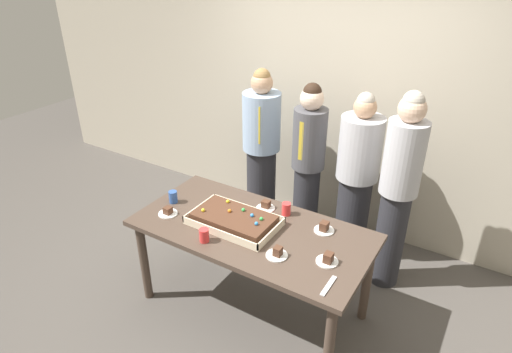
{
  "coord_description": "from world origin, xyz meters",
  "views": [
    {
      "loc": [
        1.44,
        -2.28,
        2.64
      ],
      "look_at": [
        -0.06,
        0.15,
        1.13
      ],
      "focal_mm": 30.58,
      "sensor_mm": 36.0,
      "label": 1
    }
  ],
  "objects_px": {
    "sheet_cake": "(234,219)",
    "person_striped_tie_right": "(398,190)",
    "plated_slice_far_left": "(168,212)",
    "plated_slice_center_front": "(328,259)",
    "plated_slice_near_right": "(277,254)",
    "person_far_right_suit": "(357,178)",
    "drink_cup_nearest": "(204,235)",
    "person_green_shirt_behind": "(261,150)",
    "drink_cup_middle": "(173,197)",
    "cake_server_utensil": "(329,286)",
    "plated_slice_far_right": "(324,228)",
    "party_table": "(252,238)",
    "person_serving_front": "(308,164)",
    "drink_cup_far_end": "(286,209)",
    "plated_slice_near_left": "(266,206)"
  },
  "relations": [
    {
      "from": "sheet_cake",
      "to": "person_striped_tie_right",
      "type": "xyz_separation_m",
      "value": [
        0.96,
        0.92,
        0.1
      ]
    },
    {
      "from": "plated_slice_far_left",
      "to": "plated_slice_center_front",
      "type": "height_order",
      "value": "plated_slice_center_front"
    },
    {
      "from": "plated_slice_near_right",
      "to": "person_far_right_suit",
      "type": "relative_size",
      "value": 0.09
    },
    {
      "from": "drink_cup_nearest",
      "to": "person_green_shirt_behind",
      "type": "bearing_deg",
      "value": 105.1
    },
    {
      "from": "drink_cup_nearest",
      "to": "person_striped_tie_right",
      "type": "height_order",
      "value": "person_striped_tie_right"
    },
    {
      "from": "drink_cup_middle",
      "to": "cake_server_utensil",
      "type": "height_order",
      "value": "drink_cup_middle"
    },
    {
      "from": "plated_slice_far_right",
      "to": "person_striped_tie_right",
      "type": "bearing_deg",
      "value": 62.04
    },
    {
      "from": "plated_slice_near_right",
      "to": "plated_slice_far_left",
      "type": "xyz_separation_m",
      "value": [
        -0.98,
        0.01,
        -0.0
      ]
    },
    {
      "from": "party_table",
      "to": "plated_slice_center_front",
      "type": "relative_size",
      "value": 11.88
    },
    {
      "from": "sheet_cake",
      "to": "drink_cup_middle",
      "type": "bearing_deg",
      "value": 179.87
    },
    {
      "from": "person_green_shirt_behind",
      "to": "cake_server_utensil",
      "type": "bearing_deg",
      "value": 22.26
    },
    {
      "from": "plated_slice_far_left",
      "to": "drink_cup_nearest",
      "type": "bearing_deg",
      "value": -15.82
    },
    {
      "from": "plated_slice_near_right",
      "to": "person_green_shirt_behind",
      "type": "distance_m",
      "value": 1.59
    },
    {
      "from": "drink_cup_nearest",
      "to": "cake_server_utensil",
      "type": "xyz_separation_m",
      "value": [
        0.94,
        0.03,
        -0.05
      ]
    },
    {
      "from": "plated_slice_center_front",
      "to": "person_serving_front",
      "type": "xyz_separation_m",
      "value": [
        -0.69,
        1.13,
        0.05
      ]
    },
    {
      "from": "sheet_cake",
      "to": "person_far_right_suit",
      "type": "bearing_deg",
      "value": 64.06
    },
    {
      "from": "drink_cup_middle",
      "to": "cake_server_utensil",
      "type": "distance_m",
      "value": 1.51
    },
    {
      "from": "person_serving_front",
      "to": "person_green_shirt_behind",
      "type": "xyz_separation_m",
      "value": [
        -0.53,
        0.05,
        -0.0
      ]
    },
    {
      "from": "person_striped_tie_right",
      "to": "person_far_right_suit",
      "type": "relative_size",
      "value": 1.08
    },
    {
      "from": "plated_slice_center_front",
      "to": "drink_cup_middle",
      "type": "relative_size",
      "value": 1.5
    },
    {
      "from": "sheet_cake",
      "to": "drink_cup_middle",
      "type": "height_order",
      "value": "sheet_cake"
    },
    {
      "from": "party_table",
      "to": "cake_server_utensil",
      "type": "relative_size",
      "value": 8.91
    },
    {
      "from": "person_serving_front",
      "to": "person_striped_tie_right",
      "type": "height_order",
      "value": "person_striped_tie_right"
    },
    {
      "from": "sheet_cake",
      "to": "drink_cup_far_end",
      "type": "relative_size",
      "value": 6.67
    },
    {
      "from": "person_green_shirt_behind",
      "to": "plated_slice_near_left",
      "type": "bearing_deg",
      "value": 11.84
    },
    {
      "from": "cake_server_utensil",
      "to": "person_far_right_suit",
      "type": "height_order",
      "value": "person_far_right_suit"
    },
    {
      "from": "person_far_right_suit",
      "to": "person_serving_front",
      "type": "bearing_deg",
      "value": -58.28
    },
    {
      "from": "plated_slice_far_right",
      "to": "person_striped_tie_right",
      "type": "relative_size",
      "value": 0.09
    },
    {
      "from": "drink_cup_nearest",
      "to": "cake_server_utensil",
      "type": "relative_size",
      "value": 0.5
    },
    {
      "from": "sheet_cake",
      "to": "plated_slice_near_left",
      "type": "relative_size",
      "value": 4.44
    },
    {
      "from": "sheet_cake",
      "to": "plated_slice_near_right",
      "type": "relative_size",
      "value": 4.44
    },
    {
      "from": "person_serving_front",
      "to": "person_far_right_suit",
      "type": "relative_size",
      "value": 1.01
    },
    {
      "from": "plated_slice_far_right",
      "to": "person_serving_front",
      "type": "distance_m",
      "value": 0.97
    },
    {
      "from": "person_serving_front",
      "to": "party_table",
      "type": "bearing_deg",
      "value": 7.59
    },
    {
      "from": "plated_slice_center_front",
      "to": "person_green_shirt_behind",
      "type": "distance_m",
      "value": 1.7
    },
    {
      "from": "sheet_cake",
      "to": "plated_slice_center_front",
      "type": "distance_m",
      "value": 0.79
    },
    {
      "from": "plated_slice_far_left",
      "to": "person_serving_front",
      "type": "height_order",
      "value": "person_serving_front"
    },
    {
      "from": "drink_cup_far_end",
      "to": "person_far_right_suit",
      "type": "xyz_separation_m",
      "value": [
        0.28,
        0.81,
        -0.01
      ]
    },
    {
      "from": "plated_slice_center_front",
      "to": "cake_server_utensil",
      "type": "bearing_deg",
      "value": -64.91
    },
    {
      "from": "person_serving_front",
      "to": "person_striped_tie_right",
      "type": "xyz_separation_m",
      "value": [
        0.87,
        -0.16,
        0.06
      ]
    },
    {
      "from": "plated_slice_near_left",
      "to": "person_far_right_suit",
      "type": "bearing_deg",
      "value": 60.61
    },
    {
      "from": "sheet_cake",
      "to": "cake_server_utensil",
      "type": "xyz_separation_m",
      "value": [
        0.88,
        -0.26,
        -0.04
      ]
    },
    {
      "from": "cake_server_utensil",
      "to": "person_far_right_suit",
      "type": "distance_m",
      "value": 1.43
    },
    {
      "from": "person_serving_front",
      "to": "plated_slice_center_front",
      "type": "bearing_deg",
      "value": 36.24
    },
    {
      "from": "party_table",
      "to": "plated_slice_far_left",
      "type": "height_order",
      "value": "plated_slice_far_left"
    },
    {
      "from": "party_table",
      "to": "person_striped_tie_right",
      "type": "bearing_deg",
      "value": 47.49
    },
    {
      "from": "plated_slice_far_left",
      "to": "plated_slice_center_front",
      "type": "distance_m",
      "value": 1.3
    },
    {
      "from": "drink_cup_far_end",
      "to": "plated_slice_near_left",
      "type": "bearing_deg",
      "value": -177.41
    },
    {
      "from": "plated_slice_center_front",
      "to": "drink_cup_nearest",
      "type": "distance_m",
      "value": 0.87
    },
    {
      "from": "plated_slice_near_left",
      "to": "plated_slice_near_right",
      "type": "xyz_separation_m",
      "value": [
        0.38,
        -0.48,
        0.0
      ]
    }
  ]
}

